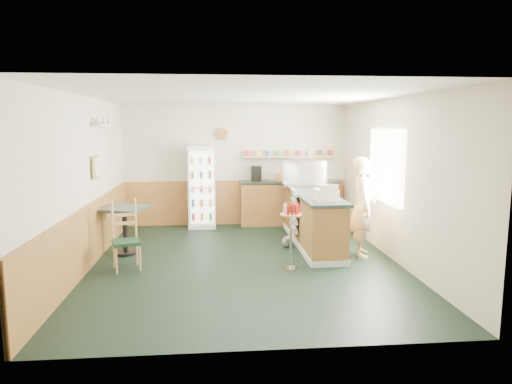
{
  "coord_description": "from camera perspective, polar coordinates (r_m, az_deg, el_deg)",
  "views": [
    {
      "loc": [
        -0.47,
        -7.28,
        2.24
      ],
      "look_at": [
        0.25,
        0.6,
        1.08
      ],
      "focal_mm": 32.0,
      "sensor_mm": 36.0,
      "label": 1
    }
  ],
  "objects": [
    {
      "name": "display_case",
      "position": [
        9.36,
        6.06,
        2.26
      ],
      "size": [
        0.89,
        0.47,
        0.51
      ],
      "color": "silver",
      "rests_on": "service_counter"
    },
    {
      "name": "back_counter",
      "position": [
        10.36,
        4.1,
        -1.1
      ],
      "size": [
        2.24,
        0.42,
        1.69
      ],
      "color": "#A76536",
      "rests_on": "ground"
    },
    {
      "name": "condiment_stand",
      "position": [
        7.13,
        4.38,
        -4.11
      ],
      "size": [
        0.33,
        0.33,
        1.03
      ],
      "rotation": [
        0.0,
        0.0,
        0.33
      ],
      "color": "silver",
      "rests_on": "ground"
    },
    {
      "name": "shopkeeper",
      "position": [
        8.03,
        13.2,
        -1.84
      ],
      "size": [
        0.53,
        0.65,
        1.71
      ],
      "primitive_type": "imported",
      "rotation": [
        0.0,
        0.0,
        1.35
      ],
      "color": "tan",
      "rests_on": "ground"
    },
    {
      "name": "dog_doorstop",
      "position": [
        8.52,
        3.93,
        -6.17
      ],
      "size": [
        0.2,
        0.26,
        0.24
      ],
      "rotation": [
        0.0,
        0.0,
        0.33
      ],
      "color": "gray",
      "rests_on": "ground"
    },
    {
      "name": "drinks_fridge",
      "position": [
        10.12,
        -6.8,
        0.64
      ],
      "size": [
        0.59,
        0.52,
        1.8
      ],
      "color": "white",
      "rests_on": "ground"
    },
    {
      "name": "newspaper_rack",
      "position": [
        8.49,
        4.84,
        -2.49
      ],
      "size": [
        0.09,
        0.42,
        0.85
      ],
      "color": "black",
      "rests_on": "ground"
    },
    {
      "name": "cash_register",
      "position": [
        7.57,
        8.78,
        -0.39
      ],
      "size": [
        0.36,
        0.37,
        0.19
      ],
      "primitive_type": "cube",
      "rotation": [
        0.0,
        0.0,
        0.06
      ],
      "color": "beige",
      "rests_on": "service_counter"
    },
    {
      "name": "cafe_chair",
      "position": [
        7.48,
        -15.82,
        -4.87
      ],
      "size": [
        0.51,
        0.51,
        1.1
      ],
      "rotation": [
        0.0,
        0.0,
        0.3
      ],
      "color": "black",
      "rests_on": "ground"
    },
    {
      "name": "ground",
      "position": [
        7.63,
        -1.45,
        -8.75
      ],
      "size": [
        6.0,
        6.0,
        0.0
      ],
      "primitive_type": "plane",
      "color": "black",
      "rests_on": "ground"
    },
    {
      "name": "room_envelope",
      "position": [
        8.05,
        -3.44,
        3.19
      ],
      "size": [
        5.04,
        6.02,
        2.72
      ],
      "color": "beige",
      "rests_on": "ground"
    },
    {
      "name": "service_counter",
      "position": [
        8.74,
        6.96,
        -3.5
      ],
      "size": [
        0.68,
        3.01,
        1.01
      ],
      "color": "#A76536",
      "rests_on": "ground"
    },
    {
      "name": "cafe_table",
      "position": [
        8.3,
        -16.08,
        -3.48
      ],
      "size": [
        0.95,
        0.95,
        0.84
      ],
      "rotation": [
        0.0,
        0.0,
        -0.29
      ],
      "color": "black",
      "rests_on": "ground"
    }
  ]
}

